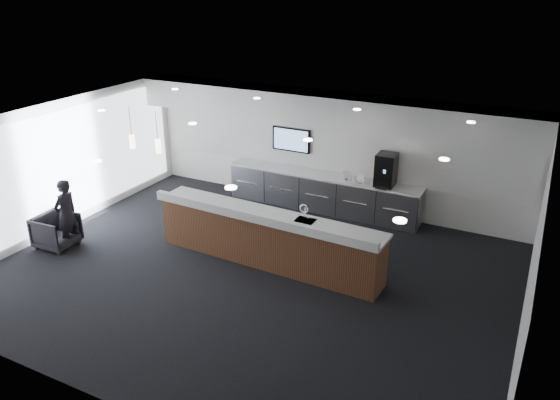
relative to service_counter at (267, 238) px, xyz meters
The scene contains 27 objects.
ground 0.81m from the service_counter, 98.04° to the right, with size 10.00×10.00×0.00m, color black.
ceiling 2.49m from the service_counter, 98.04° to the right, with size 10.00×8.00×0.02m, color black.
back_wall 3.55m from the service_counter, 91.34° to the left, with size 10.00×0.02×3.00m, color white.
left_wall 5.20m from the service_counter, behind, with size 0.02×8.00×3.00m, color white.
right_wall 5.04m from the service_counter, ahead, with size 0.02×8.00×3.00m, color white.
soffit_bulkhead 3.63m from the service_counter, 91.55° to the left, with size 10.00×0.90×0.70m, color silver.
alcove_panel 3.55m from the service_counter, 91.36° to the left, with size 9.80×0.06×1.40m, color silver.
window_blinds_wall 5.16m from the service_counter, behind, with size 0.04×7.36×2.55m, color #CEE5F8.
back_credenza 3.07m from the service_counter, 91.50° to the left, with size 5.06×0.66×0.95m.
wall_tv 3.67m from the service_counter, 107.94° to the left, with size 1.05×0.08×0.62m.
pendant_left 3.00m from the service_counter, behind, with size 0.12×0.12×0.30m, color #FFE8C6.
pendant_right 3.60m from the service_counter, behind, with size 0.12×0.12×0.30m, color #FFE8C6.
ceiling_can_lights 2.46m from the service_counter, 98.04° to the right, with size 7.00×5.00×0.02m, color silver, non-canonical shape.
service_counter is the anchor object (origin of this frame).
coffee_machine 3.50m from the service_counter, 63.34° to the left, with size 0.45×0.59×0.78m.
info_sign_left 3.09m from the service_counter, 79.02° to the left, with size 0.18×0.02×0.24m, color white.
info_sign_right 3.13m from the service_counter, 71.75° to the left, with size 0.18×0.02×0.23m, color white.
armchair 4.71m from the service_counter, 162.07° to the right, with size 0.79×0.82×0.74m, color black.
lounge_guest 4.42m from the service_counter, 162.25° to the right, with size 0.58×0.38×1.58m, color black.
cup_0 3.35m from the service_counter, 62.47° to the left, with size 0.09×0.09×0.09m, color white.
cup_1 3.29m from the service_counter, 64.66° to the left, with size 0.09×0.09×0.09m, color white.
cup_2 3.23m from the service_counter, 66.92° to the left, with size 0.09×0.09×0.09m, color white.
cup_3 3.18m from the service_counter, 69.27° to the left, with size 0.09×0.09×0.09m, color white.
cup_4 3.13m from the service_counter, 71.68° to the left, with size 0.09×0.09×0.09m, color white.
cup_5 3.09m from the service_counter, 74.17° to the left, with size 0.09×0.09×0.09m, color white.
cup_6 3.05m from the service_counter, 76.72° to the left, with size 0.09×0.09×0.09m, color white.
cup_7 3.03m from the service_counter, 79.33° to the left, with size 0.09×0.09×0.09m, color white.
Camera 1 is at (4.86, -8.24, 5.64)m, focal length 35.00 mm.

